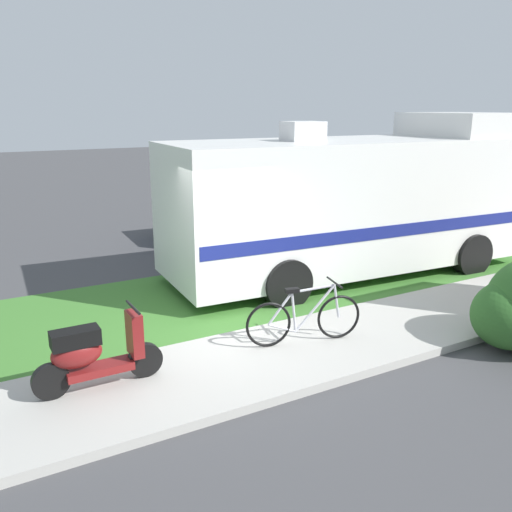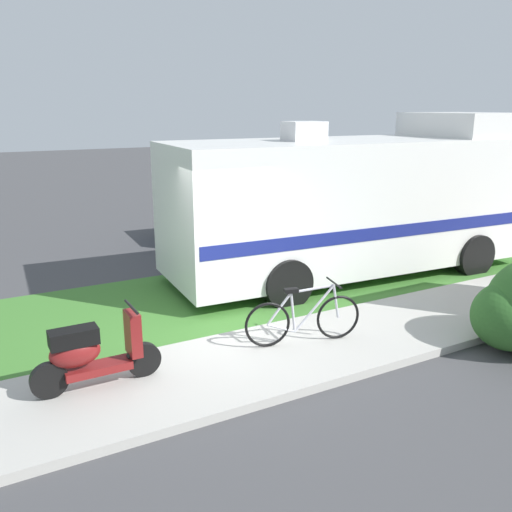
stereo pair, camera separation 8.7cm
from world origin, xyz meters
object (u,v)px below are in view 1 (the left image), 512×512
Objects in this scene: motorhome_rv at (354,201)px; pickup_truck_near at (277,198)px; scooter at (93,353)px; bicycle at (304,318)px.

motorhome_rv is 1.45× the size of pickup_truck_near.
motorhome_rv is at bearing -101.06° from pickup_truck_near.
motorhome_rv is at bearing 22.41° from scooter.
pickup_truck_near is at bearing 61.12° from bicycle.
scooter is (-5.95, -2.45, -0.99)m from motorhome_rv.
motorhome_rv is 6.51m from scooter.
scooter is at bearing -134.96° from pickup_truck_near.
scooter is at bearing 177.25° from bicycle.
motorhome_rv is 4.50× the size of bicycle.
pickup_truck_near reaches higher than bicycle.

